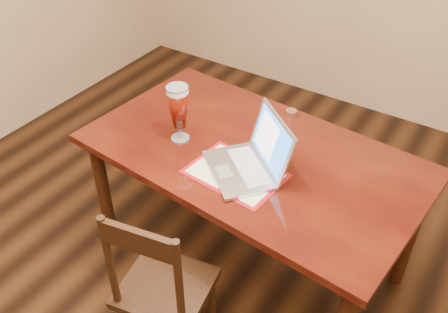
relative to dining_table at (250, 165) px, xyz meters
The scene contains 2 objects.
dining_table is the anchor object (origin of this frame).
dining_chair 0.73m from the dining_table, 93.11° to the right, with size 0.45×0.43×0.92m.
Camera 1 is at (0.89, -1.14, 2.24)m, focal length 40.00 mm.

